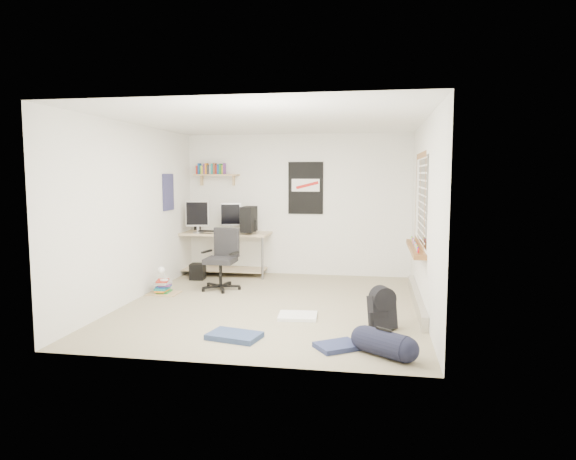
% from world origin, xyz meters
% --- Properties ---
extents(floor, '(4.00, 4.50, 0.01)m').
position_xyz_m(floor, '(0.00, 0.00, -0.01)').
color(floor, gray).
rests_on(floor, ground).
extents(ceiling, '(4.00, 4.50, 0.01)m').
position_xyz_m(ceiling, '(0.00, 0.00, 2.50)').
color(ceiling, white).
rests_on(ceiling, ground).
extents(back_wall, '(4.00, 0.01, 2.50)m').
position_xyz_m(back_wall, '(0.00, 2.25, 1.25)').
color(back_wall, silver).
rests_on(back_wall, ground).
extents(left_wall, '(0.01, 4.50, 2.50)m').
position_xyz_m(left_wall, '(-2.00, 0.00, 1.25)').
color(left_wall, silver).
rests_on(left_wall, ground).
extents(right_wall, '(0.01, 4.50, 2.50)m').
position_xyz_m(right_wall, '(2.00, 0.00, 1.25)').
color(right_wall, silver).
rests_on(right_wall, ground).
extents(desk, '(1.79, 0.82, 0.81)m').
position_xyz_m(desk, '(-1.34, 2.00, 0.36)').
color(desk, tan).
rests_on(desk, floor).
extents(monitor_left, '(0.42, 0.17, 0.45)m').
position_xyz_m(monitor_left, '(-1.68, 1.74, 1.03)').
color(monitor_left, '#98979C').
rests_on(monitor_left, desk).
extents(monitor_right, '(0.37, 0.18, 0.40)m').
position_xyz_m(monitor_right, '(-1.15, 2.00, 1.01)').
color(monitor_right, '#9F9FA4').
rests_on(monitor_right, desk).
extents(pc_tower, '(0.21, 0.42, 0.43)m').
position_xyz_m(pc_tower, '(-0.77, 1.76, 1.02)').
color(pc_tower, black).
rests_on(pc_tower, desk).
extents(keyboard, '(0.38, 0.15, 0.02)m').
position_xyz_m(keyboard, '(-1.45, 1.67, 0.82)').
color(keyboard, black).
rests_on(keyboard, desk).
extents(speaker_left, '(0.11, 0.11, 0.18)m').
position_xyz_m(speaker_left, '(-1.75, 1.91, 0.90)').
color(speaker_left, black).
rests_on(speaker_left, desk).
extents(speaker_right, '(0.13, 0.13, 0.20)m').
position_xyz_m(speaker_right, '(-0.71, 1.81, 0.91)').
color(speaker_right, black).
rests_on(speaker_right, desk).
extents(office_chair, '(0.74, 0.74, 0.96)m').
position_xyz_m(office_chair, '(-0.99, 0.81, 0.49)').
color(office_chair, black).
rests_on(office_chair, floor).
extents(wall_shelf, '(0.80, 0.22, 0.24)m').
position_xyz_m(wall_shelf, '(-1.45, 2.14, 1.78)').
color(wall_shelf, tan).
rests_on(wall_shelf, back_wall).
extents(poster_back_wall, '(0.62, 0.03, 0.92)m').
position_xyz_m(poster_back_wall, '(0.15, 2.23, 1.55)').
color(poster_back_wall, black).
rests_on(poster_back_wall, back_wall).
extents(poster_left_wall, '(0.02, 0.42, 0.60)m').
position_xyz_m(poster_left_wall, '(-1.99, 1.20, 1.50)').
color(poster_left_wall, navy).
rests_on(poster_left_wall, left_wall).
extents(window, '(0.10, 1.50, 1.26)m').
position_xyz_m(window, '(1.95, 0.30, 1.45)').
color(window, brown).
rests_on(window, right_wall).
extents(baseboard_heater, '(0.08, 2.50, 0.18)m').
position_xyz_m(baseboard_heater, '(1.96, 0.30, 0.09)').
color(baseboard_heater, '#B7B2A8').
rests_on(baseboard_heater, floor).
extents(backpack, '(0.36, 0.33, 0.39)m').
position_xyz_m(backpack, '(1.47, -0.86, 0.20)').
color(backpack, black).
rests_on(backpack, floor).
extents(duffel_bag, '(0.36, 0.36, 0.51)m').
position_xyz_m(duffel_bag, '(1.48, -1.78, 0.14)').
color(duffel_bag, black).
rests_on(duffel_bag, floor).
extents(tshirt, '(0.51, 0.44, 0.04)m').
position_xyz_m(tshirt, '(0.44, -0.56, 0.02)').
color(tshirt, silver).
rests_on(tshirt, floor).
extents(jeans_a, '(0.63, 0.47, 0.06)m').
position_xyz_m(jeans_a, '(-0.12, -1.50, 0.03)').
color(jeans_a, navy).
rests_on(jeans_a, floor).
extents(jeans_b, '(0.54, 0.51, 0.05)m').
position_xyz_m(jeans_b, '(1.02, -1.63, 0.03)').
color(jeans_b, '#232A50').
rests_on(jeans_b, floor).
extents(book_stack, '(0.54, 0.50, 0.30)m').
position_xyz_m(book_stack, '(-1.75, 0.38, 0.15)').
color(book_stack, brown).
rests_on(book_stack, floor).
extents(desk_lamp, '(0.16, 0.23, 0.20)m').
position_xyz_m(desk_lamp, '(-1.73, 0.36, 0.38)').
color(desk_lamp, white).
rests_on(desk_lamp, book_stack).
extents(subwoofer, '(0.26, 0.26, 0.27)m').
position_xyz_m(subwoofer, '(-1.60, 1.47, 0.14)').
color(subwoofer, black).
rests_on(subwoofer, floor).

